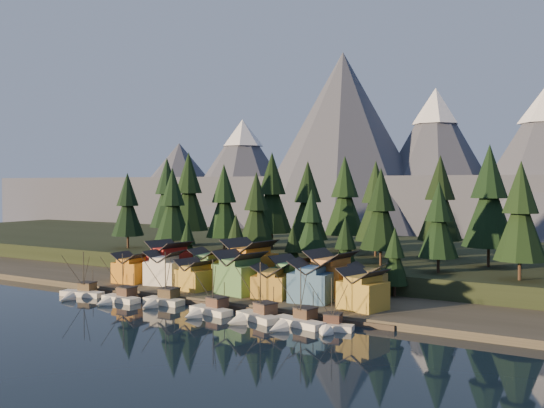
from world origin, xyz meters
The scene contains 46 objects.
ground centered at (0.00, 0.00, 0.00)m, with size 500.00×500.00×0.00m, color black.
shore_strip centered at (0.00, 40.00, 0.75)m, with size 400.00×50.00×1.50m, color #373328.
hillside centered at (0.00, 90.00, 3.00)m, with size 420.00×100.00×6.00m, color black.
dock centered at (0.00, 16.50, 0.50)m, with size 80.00×4.00×1.00m, color #453D31.
mountain_ridge centered at (-4.20, 213.59, 26.06)m, with size 560.00×190.00×90.00m.
boat_0 centered at (-34.86, 8.04, 2.13)m, with size 11.26×11.92×11.70m.
boat_1 centered at (-22.46, 8.06, 2.37)m, with size 10.05×10.80×12.11m.
boat_2 centered at (-12.18, 10.91, 2.60)m, with size 9.67×10.53×12.83m.
boat_3 centered at (2.46, 8.34, 2.44)m, with size 10.41×11.01×12.40m.
boat_4 centered at (13.77, 8.20, 2.49)m, with size 10.83×11.44×12.72m.
boat_5 centered at (22.77, 8.22, 2.25)m, with size 11.59×12.17×12.21m.
boat_6 centered at (29.82, 8.82, 2.07)m, with size 8.81×9.32×10.53m.
house_front_0 centered at (-32.90, 23.28, 5.47)m, with size 8.06×7.67×7.55m.
house_front_1 centered at (-23.68, 25.46, 5.91)m, with size 9.48×9.23×8.39m.
house_front_2 centered at (-12.20, 23.22, 5.27)m, with size 8.35×8.40×7.17m.
house_front_3 centered at (-0.51, 24.80, 6.59)m, with size 11.18×10.83×9.68m.
house_front_4 centered at (8.50, 23.57, 5.36)m, with size 8.84×9.25×7.36m.
house_front_5 centered at (18.07, 24.55, 6.19)m, with size 9.25×8.57×8.92m.
house_front_6 centered at (30.45, 22.95, 5.79)m, with size 9.82×9.50×8.17m.
house_back_0 centered at (-27.33, 31.49, 6.81)m, with size 10.61×10.31×10.11m.
house_back_1 centered at (-15.65, 32.80, 6.05)m, with size 8.53×8.61×8.66m.
house_back_2 centered at (-3.41, 33.26, 7.56)m, with size 12.23×11.49×11.53m.
house_back_3 centered at (9.87, 30.88, 5.97)m, with size 9.97×9.31×8.51m.
house_back_4 centered at (19.26, 31.63, 6.89)m, with size 10.57×10.25×10.27m.
house_back_5 centered at (28.20, 31.09, 5.73)m, with size 7.97×8.05×8.06m.
tree_hill_0 centered at (-62.00, 52.00, 19.20)m, with size 10.37×10.37×24.16m.
tree_hill_1 centered at (-50.00, 68.00, 23.00)m, with size 13.35×13.35×31.10m.
tree_hill_2 centered at (-40.00, 48.00, 19.83)m, with size 10.86×10.86×25.31m.
tree_hill_3 centered at (-30.00, 60.00, 20.55)m, with size 11.42×11.42×26.61m.
tree_hill_4 centered at (-22.00, 75.00, 22.77)m, with size 13.17×13.17×30.68m.
tree_hill_5 centered at (-12.00, 50.00, 19.06)m, with size 10.25×10.25×23.89m.
tree_hill_6 centered at (-4.00, 65.00, 20.89)m, with size 11.69×11.69×27.23m.
tree_hill_7 centered at (6.00, 48.00, 16.57)m, with size 8.31×8.31×19.36m.
tree_hill_8 centered at (14.00, 72.00, 20.84)m, with size 11.65×11.65×27.14m.
tree_hill_9 centered at (22.00, 55.00, 19.48)m, with size 10.58×10.58×24.66m.
tree_hill_10 centered at (30.00, 80.00, 21.70)m, with size 12.33×12.33×28.72m.
tree_hill_11 centered at (38.00, 50.00, 17.67)m, with size 9.17×9.17×21.36m.
tree_hill_12 centered at (46.00, 66.00, 22.67)m, with size 13.08×13.08×30.48m.
tree_hill_13 centered at (56.00, 48.00, 20.02)m, with size 11.01×11.01×25.65m.
tree_hill_15 centered at (0.00, 82.00, 22.01)m, with size 12.57×12.57×29.28m.
tree_hill_16 centered at (-68.00, 78.00, 22.38)m, with size 12.86×12.86×29.96m.
tree_shore_0 centered at (-28.00, 40.00, 9.87)m, with size 6.58×6.58×15.32m.
tree_shore_1 centered at (-12.00, 40.00, 10.98)m, with size 7.45×7.45×17.36m.
tree_shore_2 centered at (5.00, 40.00, 9.65)m, with size 6.41×6.41×14.93m.
tree_shore_3 centered at (19.00, 40.00, 11.17)m, with size 7.60×7.60×17.70m.
tree_shore_4 centered at (31.00, 40.00, 9.95)m, with size 6.65×6.65×15.48m.
Camera 1 is at (76.77, -89.80, 26.84)m, focal length 40.00 mm.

